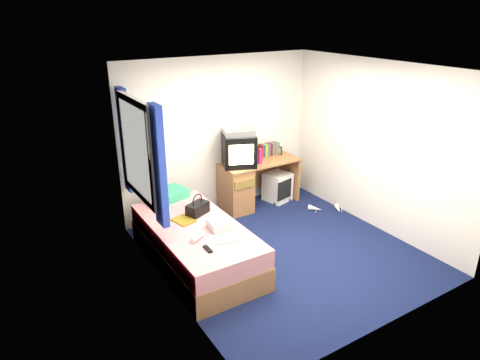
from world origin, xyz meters
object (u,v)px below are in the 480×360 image
bed (196,245)px  crt_tv (239,150)px  pillow (167,195)px  magazine (183,220)px  storage_cube (277,187)px  aerosol_can (256,157)px  towel (221,224)px  water_bottle (197,237)px  remote_control (208,249)px  white_heels (327,209)px  pink_water_bottle (260,157)px  handbag (198,208)px  picture_frame (279,150)px  desk (244,184)px  colour_swatch_fan (227,242)px  vcr (239,132)px

bed → crt_tv: (1.29, 1.08, 0.73)m
pillow → crt_tv: size_ratio=0.88×
magazine → storage_cube: bearing=22.0°
aerosol_can → magazine: size_ratio=0.57×
towel → water_bottle: towel is taller
remote_control → pillow: bearing=85.3°
white_heels → water_bottle: bearing=-167.2°
pink_water_bottle → handbag: 1.64m
picture_frame → pink_water_bottle: (-0.53, -0.20, 0.04)m
picture_frame → white_heels: (0.29, -0.92, -0.78)m
desk → crt_tv: 0.60m
handbag → colour_swatch_fan: size_ratio=1.57×
desk → pink_water_bottle: 0.52m
picture_frame → white_heels: size_ratio=0.28×
towel → remote_control: 0.53m
water_bottle → picture_frame: bearing=33.4°
white_heels → crt_tv: bearing=144.5°
vcr → remote_control: size_ratio=2.86×
pillow → vcr: (1.28, 0.18, 0.69)m
pillow → desk: desk is taller
bed → white_heels: size_ratio=4.05×
storage_cube → remote_control: bearing=-156.6°
magazine → towel: bearing=-52.0°
bed → vcr: vcr is taller
vcr → pink_water_bottle: 0.55m
vcr → magazine: (-1.37, -0.90, -0.74)m
pillow → bed: bearing=-90.4°
vcr → towel: size_ratio=1.60×
pillow → water_bottle: pillow is taller
pink_water_bottle → vcr: bearing=162.0°
towel → crt_tv: bearing=51.0°
pink_water_bottle → handbag: (-1.45, -0.71, -0.24)m
bed → remote_control: size_ratio=12.50×
pink_water_bottle → towel: size_ratio=0.77×
bed → crt_tv: size_ratio=3.19×
crt_tv → picture_frame: (0.86, 0.10, -0.18)m
crt_tv → magazine: (-1.37, -0.89, -0.45)m
water_bottle → bed: bearing=67.1°
vcr → white_heels: vcr is taller
pink_water_bottle → handbag: size_ratio=0.64×
picture_frame → towel: size_ratio=0.49×
desk → vcr: size_ratio=2.84×
crt_tv → handbag: (-1.13, -0.81, -0.37)m
pillow → storage_cube: size_ratio=1.16×
towel → bed: bearing=137.6°
water_bottle → remote_control: 0.27m
desk → picture_frame: picture_frame is taller
pillow → aerosol_can: bearing=5.7°
vcr → magazine: bearing=-128.4°
crt_tv → towel: size_ratio=2.19×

